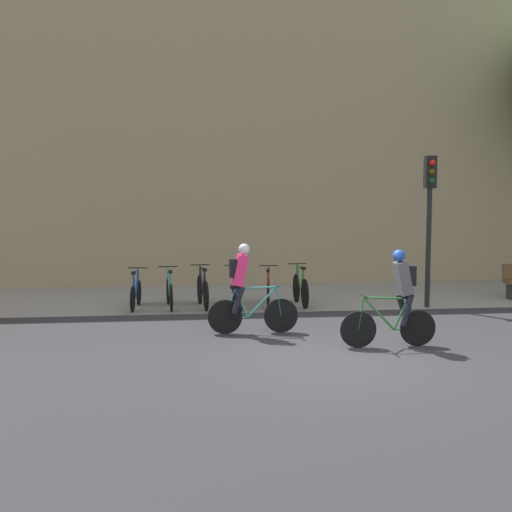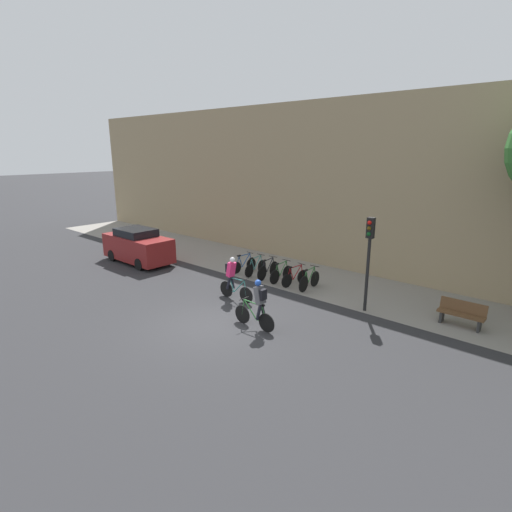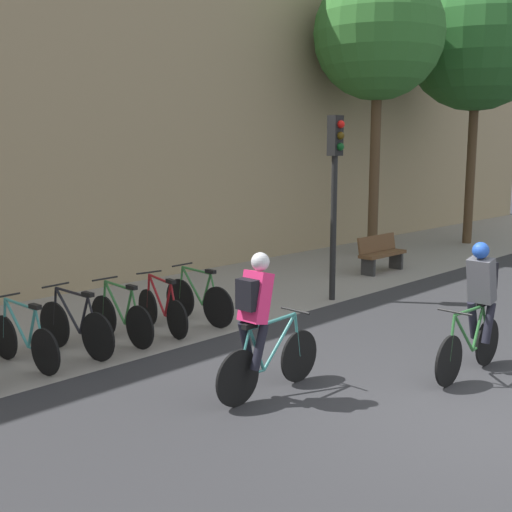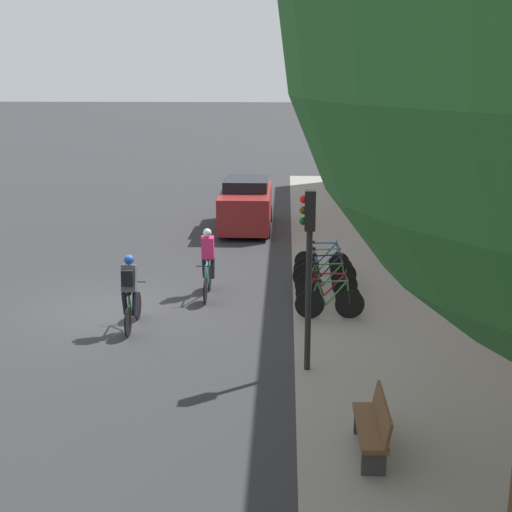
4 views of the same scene
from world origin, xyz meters
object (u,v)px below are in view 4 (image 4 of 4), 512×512
object	(u,v)px
cyclist_grey	(130,291)
bench	(373,426)
traffic_light_pole	(309,248)
parked_car	(246,205)
parked_bike_4	(328,293)
cyclist_pink	(208,260)
parked_bike_0	(322,259)
parked_bike_5	(330,302)
parked_bike_1	(323,266)
parked_bike_3	(326,283)
parked_bike_2	(325,273)

from	to	relation	value
cyclist_grey	bench	distance (m)	7.06
traffic_light_pole	parked_car	bearing A→B (deg)	-171.36
parked_bike_4	traffic_light_pole	bearing A→B (deg)	-9.40
cyclist_pink	parked_car	distance (m)	7.79
parked_bike_0	parked_bike_5	distance (m)	3.94
parked_bike_1	parked_bike_3	size ratio (longest dim) A/B	1.03
cyclist_pink	parked_bike_5	bearing A→B (deg)	61.28
parked_bike_4	traffic_light_pole	xyz separation A→B (m)	(3.75, -0.62, 2.10)
parked_bike_1	parked_bike_5	world-z (taller)	parked_bike_5
parked_bike_1	parked_bike_2	xyz separation A→B (m)	(0.79, 0.00, 0.02)
traffic_light_pole	parked_bike_5	bearing A→B (deg)	168.12
parked_bike_0	bench	xyz separation A→B (m)	(10.03, 0.32, 0.09)
cyclist_pink	parked_bike_0	bearing A→B (deg)	126.36
parked_bike_3	parked_bike_4	distance (m)	0.79
cyclist_pink	parked_bike_1	size ratio (longest dim) A/B	1.07
parked_bike_3	traffic_light_pole	distance (m)	5.03
cyclist_grey	parked_bike_4	world-z (taller)	cyclist_grey
bench	parked_bike_5	bearing A→B (deg)	-177.03
parked_bike_2	cyclist_pink	bearing A→B (deg)	-77.49
parked_bike_4	parked_bike_3	bearing A→B (deg)	179.93
cyclist_pink	cyclist_grey	world-z (taller)	cyclist_pink
cyclist_grey	parked_bike_0	distance (m)	6.71
parked_bike_0	traffic_light_pole	xyz separation A→B (m)	(6.90, -0.62, 2.11)
parked_bike_2	parked_bike_1	bearing A→B (deg)	-179.92
parked_bike_1	parked_bike_3	xyz separation A→B (m)	(1.58, 0.00, 0.01)
parked_bike_0	cyclist_grey	bearing A→B (deg)	-42.61
cyclist_grey	traffic_light_pole	world-z (taller)	traffic_light_pole
parked_bike_4	parked_bike_5	xyz separation A→B (m)	(0.79, 0.00, 0.03)
parked_bike_0	parked_bike_3	xyz separation A→B (m)	(2.37, 0.00, 0.02)
bench	cyclist_grey	bearing A→B (deg)	-136.53
parked_bike_1	parked_bike_2	bearing A→B (deg)	0.08
parked_bike_4	traffic_light_pole	size ratio (longest dim) A/B	0.45
parked_bike_0	parked_bike_1	size ratio (longest dim) A/B	0.95
parked_bike_3	traffic_light_pole	bearing A→B (deg)	-7.80
cyclist_pink	parked_bike_0	distance (m)	3.85
parked_bike_5	parked_car	bearing A→B (deg)	-165.14
cyclist_pink	parked_car	world-z (taller)	parked_car
cyclist_pink	traffic_light_pole	size ratio (longest dim) A/B	0.50
parked_bike_0	parked_car	world-z (taller)	parked_car
parked_bike_0	parked_bike_3	distance (m)	2.37
parked_bike_2	parked_bike_5	bearing A→B (deg)	0.02
parked_bike_3	parked_car	world-z (taller)	parked_car
parked_bike_5	parked_bike_3	bearing A→B (deg)	-179.98
parked_car	parked_bike_3	bearing A→B (deg)	17.66
bench	parked_bike_3	bearing A→B (deg)	-177.64
cyclist_pink	parked_bike_5	world-z (taller)	cyclist_pink
parked_bike_5	bench	xyz separation A→B (m)	(6.09, 0.32, 0.05)
parked_bike_4	parked_car	size ratio (longest dim) A/B	0.37
cyclist_pink	bench	distance (m)	8.49
parked_bike_3	bench	world-z (taller)	parked_bike_3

